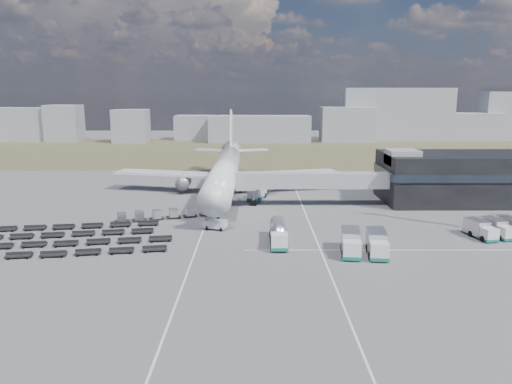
{
  "coord_description": "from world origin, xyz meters",
  "views": [
    {
      "loc": [
        6.58,
        -76.71,
        22.61
      ],
      "look_at": [
        6.72,
        14.39,
        4.0
      ],
      "focal_mm": 35.0,
      "sensor_mm": 36.0,
      "label": 1
    }
  ],
  "objects": [
    {
      "name": "ground",
      "position": [
        0.0,
        0.0,
        0.0
      ],
      "size": [
        420.0,
        420.0,
        0.0
      ],
      "primitive_type": "plane",
      "color": "#565659",
      "rests_on": "ground"
    },
    {
      "name": "fuel_tanker",
      "position": [
        10.06,
        -4.65,
        1.58
      ],
      "size": [
        2.57,
        9.77,
        3.15
      ],
      "rotation": [
        0.0,
        0.0,
        -0.01
      ],
      "color": "silver",
      "rests_on": "ground"
    },
    {
      "name": "uld_row",
      "position": [
        -9.54,
        9.68,
        0.95
      ],
      "size": [
        17.0,
        7.1,
        1.59
      ],
      "rotation": [
        0.0,
        0.0,
        0.33
      ],
      "color": "black",
      "rests_on": "ground"
    },
    {
      "name": "service_trucks_far",
      "position": [
        44.65,
        -1.21,
        1.36
      ],
      "size": [
        9.38,
        7.87,
        2.5
      ],
      "rotation": [
        0.0,
        0.0,
        0.22
      ],
      "color": "silver",
      "rests_on": "ground"
    },
    {
      "name": "catering_truck",
      "position": [
        6.97,
        26.14,
        1.46
      ],
      "size": [
        4.38,
        6.68,
        2.85
      ],
      "rotation": [
        0.0,
        0.0,
        -0.32
      ],
      "color": "silver",
      "rests_on": "ground"
    },
    {
      "name": "grass_strip",
      "position": [
        0.0,
        110.0,
        0.01
      ],
      "size": [
        420.0,
        90.0,
        0.01
      ],
      "primitive_type": "cube",
      "color": "brown",
      "rests_on": "ground"
    },
    {
      "name": "airliner",
      "position": [
        0.0,
        32.38,
        5.29
      ],
      "size": [
        51.59,
        64.53,
        17.62
      ],
      "color": "silver",
      "rests_on": "ground"
    },
    {
      "name": "jet_bridge",
      "position": [
        15.9,
        20.42,
        5.05
      ],
      "size": [
        30.3,
        3.8,
        7.05
      ],
      "color": "#939399",
      "rests_on": "ground"
    },
    {
      "name": "baggage_dollies",
      "position": [
        -24.8,
        -4.06,
        0.41
      ],
      "size": [
        37.3,
        21.35,
        0.83
      ],
      "rotation": [
        0.0,
        0.0,
        0.16
      ],
      "color": "black",
      "rests_on": "ground"
    },
    {
      "name": "skyline",
      "position": [
        1.57,
        150.83,
        8.66
      ],
      "size": [
        300.37,
        25.66,
        23.7
      ],
      "color": "#8F929C",
      "rests_on": "ground"
    },
    {
      "name": "pushback_tug",
      "position": [
        0.02,
        3.02,
        0.78
      ],
      "size": [
        3.93,
        2.85,
        1.56
      ],
      "primitive_type": "cube",
      "rotation": [
        0.0,
        0.0,
        -0.27
      ],
      "color": "silver",
      "rests_on": "ground"
    },
    {
      "name": "service_trucks_near",
      "position": [
        21.82,
        -9.76,
        1.62
      ],
      "size": [
        7.04,
        8.09,
        2.97
      ],
      "rotation": [
        0.0,
        0.0,
        -0.13
      ],
      "color": "silver",
      "rests_on": "ground"
    },
    {
      "name": "terminal",
      "position": [
        47.77,
        23.96,
        5.25
      ],
      "size": [
        30.4,
        16.4,
        11.0
      ],
      "color": "black",
      "rests_on": "ground"
    },
    {
      "name": "lane_markings",
      "position": [
        9.77,
        3.0,
        0.01
      ],
      "size": [
        47.12,
        110.0,
        0.01
      ],
      "color": "silver",
      "rests_on": "ground"
    }
  ]
}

